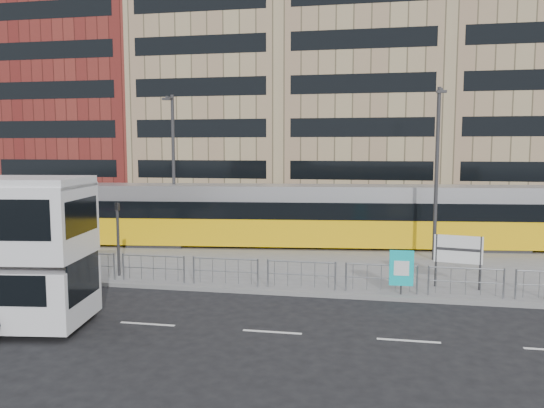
% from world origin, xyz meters
% --- Properties ---
extents(ground, '(120.00, 120.00, 0.00)m').
position_xyz_m(ground, '(0.00, 0.00, 0.00)').
color(ground, black).
rests_on(ground, ground).
extents(plaza, '(64.00, 24.00, 0.15)m').
position_xyz_m(plaza, '(0.00, 12.00, 0.07)').
color(plaza, slate).
rests_on(plaza, ground).
extents(kerb, '(64.00, 0.25, 0.17)m').
position_xyz_m(kerb, '(0.00, 0.05, 0.07)').
color(kerb, gray).
rests_on(kerb, ground).
extents(building_row, '(70.40, 18.40, 31.20)m').
position_xyz_m(building_row, '(1.55, 34.27, 12.91)').
color(building_row, maroon).
rests_on(building_row, ground).
extents(pedestrian_barrier, '(32.07, 0.07, 1.10)m').
position_xyz_m(pedestrian_barrier, '(2.00, 0.50, 0.98)').
color(pedestrian_barrier, gray).
rests_on(pedestrian_barrier, plaza).
extents(road_markings, '(62.00, 0.12, 0.01)m').
position_xyz_m(road_markings, '(1.00, -4.00, 0.01)').
color(road_markings, white).
rests_on(road_markings, ground).
extents(tram, '(28.48, 5.77, 3.34)m').
position_xyz_m(tram, '(2.35, 9.45, 1.83)').
color(tram, yellow).
rests_on(tram, plaza).
extents(station_sign, '(1.77, 0.38, 2.05)m').
position_xyz_m(station_sign, '(8.19, 1.68, 1.57)').
color(station_sign, '#2D2D30').
rests_on(station_sign, plaza).
extents(ad_panel, '(0.88, 0.10, 1.64)m').
position_xyz_m(ad_panel, '(6.02, 0.40, 1.12)').
color(ad_panel, '#2D2D30').
rests_on(ad_panel, plaza).
extents(pedestrian, '(0.45, 0.66, 1.78)m').
position_xyz_m(pedestrian, '(-7.84, 1.73, 1.04)').
color(pedestrian, black).
rests_on(pedestrian, plaza).
extents(traffic_light_west, '(0.19, 0.22, 3.10)m').
position_xyz_m(traffic_light_west, '(-5.55, 1.20, 2.12)').
color(traffic_light_west, '#2D2D30').
rests_on(traffic_light_west, plaza).
extents(lamp_post_west, '(0.45, 1.04, 8.27)m').
position_xyz_m(lamp_post_west, '(-5.98, 8.85, 4.66)').
color(lamp_post_west, '#2D2D30').
rests_on(lamp_post_west, plaza).
extents(lamp_post_east, '(0.45, 1.04, 8.20)m').
position_xyz_m(lamp_post_east, '(7.92, 6.84, 4.62)').
color(lamp_post_east, '#2D2D30').
rests_on(lamp_post_east, plaza).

